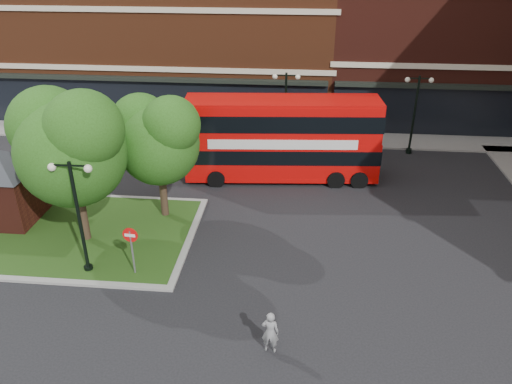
# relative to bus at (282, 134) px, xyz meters

# --- Properties ---
(ground) EXTENTS (120.00, 120.00, 0.00)m
(ground) POSITION_rel_bus_xyz_m (-2.00, -10.07, -2.68)
(ground) COLOR black
(ground) RESTS_ON ground
(pavement_far) EXTENTS (44.00, 3.00, 0.12)m
(pavement_far) POSITION_rel_bus_xyz_m (-2.00, 6.43, -2.62)
(pavement_far) COLOR slate
(pavement_far) RESTS_ON ground
(terrace_far_left) EXTENTS (26.00, 12.00, 14.00)m
(terrace_far_left) POSITION_rel_bus_xyz_m (-10.00, 13.93, 4.32)
(terrace_far_left) COLOR #602D17
(terrace_far_left) RESTS_ON ground
(terrace_far_right) EXTENTS (18.00, 12.00, 16.00)m
(terrace_far_right) POSITION_rel_bus_xyz_m (12.00, 13.93, 5.32)
(terrace_far_right) COLOR #471911
(terrace_far_right) RESTS_ON ground
(traffic_island) EXTENTS (12.60, 7.60, 0.15)m
(traffic_island) POSITION_rel_bus_xyz_m (-10.00, -7.07, -2.61)
(traffic_island) COLOR gray
(traffic_island) RESTS_ON ground
(kiosk) EXTENTS (6.51, 6.51, 3.60)m
(kiosk) POSITION_rel_bus_xyz_m (-13.00, -6.07, -0.37)
(kiosk) COLOR #471911
(kiosk) RESTS_ON traffic_island
(tree_island_west) EXTENTS (5.40, 4.71, 7.21)m
(tree_island_west) POSITION_rel_bus_xyz_m (-8.59, -7.50, 2.11)
(tree_island_west) COLOR #2D2116
(tree_island_west) RESTS_ON ground
(tree_island_east) EXTENTS (4.46, 3.90, 6.29)m
(tree_island_east) POSITION_rel_bus_xyz_m (-5.57, -5.01, 1.56)
(tree_island_east) COLOR #2D2116
(tree_island_east) RESTS_ON ground
(lamp_island) EXTENTS (1.72, 0.36, 5.00)m
(lamp_island) POSITION_rel_bus_xyz_m (-7.50, -9.87, 0.15)
(lamp_island) COLOR black
(lamp_island) RESTS_ON ground
(lamp_far_left) EXTENTS (1.72, 0.36, 5.00)m
(lamp_far_left) POSITION_rel_bus_xyz_m (0.00, 4.43, 0.15)
(lamp_far_left) COLOR black
(lamp_far_left) RESTS_ON ground
(lamp_far_right) EXTENTS (1.72, 0.36, 5.00)m
(lamp_far_right) POSITION_rel_bus_xyz_m (8.00, 4.43, 0.15)
(lamp_far_right) COLOR black
(lamp_far_right) RESTS_ON ground
(bus) EXTENTS (10.86, 3.28, 4.09)m
(bus) POSITION_rel_bus_xyz_m (0.00, 0.00, 0.00)
(bus) COLOR red
(bus) RESTS_ON ground
(woman) EXTENTS (0.62, 0.44, 1.61)m
(woman) POSITION_rel_bus_xyz_m (0.31, -13.57, -1.88)
(woman) COLOR gray
(woman) RESTS_ON ground
(car_silver) EXTENTS (4.46, 1.86, 1.51)m
(car_silver) POSITION_rel_bus_xyz_m (-4.70, 5.93, -1.93)
(car_silver) COLOR #ABACB2
(car_silver) RESTS_ON ground
(car_white) EXTENTS (4.47, 1.58, 1.47)m
(car_white) POSITION_rel_bus_xyz_m (2.68, 4.77, -1.95)
(car_white) COLOR silver
(car_white) RESTS_ON ground
(no_entry_sign) EXTENTS (0.63, 0.11, 2.27)m
(no_entry_sign) POSITION_rel_bus_xyz_m (-5.50, -9.93, -1.06)
(no_entry_sign) COLOR slate
(no_entry_sign) RESTS_ON ground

